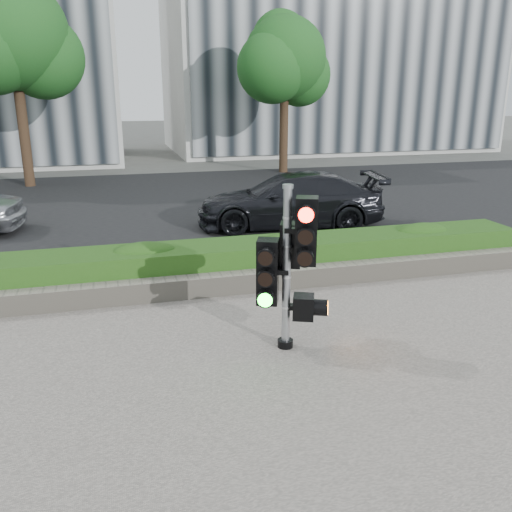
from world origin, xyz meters
name	(u,v)px	position (x,y,z in m)	size (l,w,h in m)	color
ground	(249,343)	(0.00, 0.00, 0.00)	(120.00, 120.00, 0.00)	#51514C
sidewalk	(315,454)	(0.00, -2.50, 0.01)	(16.00, 11.00, 0.03)	#9E9389
road	(168,203)	(0.00, 10.00, 0.01)	(60.00, 13.00, 0.02)	black
curb	(208,269)	(0.00, 3.15, 0.06)	(60.00, 0.25, 0.12)	gray
stone_wall	(221,284)	(0.00, 1.90, 0.20)	(12.00, 0.32, 0.34)	gray
hedge	(214,263)	(0.00, 2.55, 0.37)	(12.00, 1.00, 0.68)	#438528
building_right	(324,43)	(11.00, 25.00, 6.00)	(18.00, 10.00, 12.00)	#B7B7B2
tree_left	(12,38)	(-4.52, 14.56, 5.04)	(4.61, 4.03, 7.34)	black
tree_right	(284,61)	(5.48, 15.55, 4.48)	(4.10, 3.58, 6.53)	black
traffic_signal	(289,260)	(0.47, -0.28, 1.24)	(0.81, 0.69, 2.20)	black
car_dark	(290,200)	(2.66, 6.19, 0.70)	(1.89, 4.66, 1.35)	black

